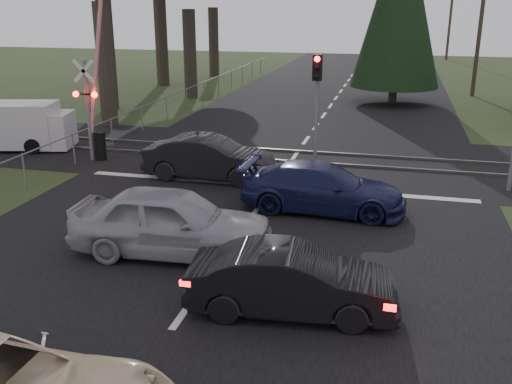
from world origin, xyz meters
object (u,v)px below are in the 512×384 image
(utility_pole_mid, at_px, (481,20))
(utility_pole_far, at_px, (451,13))
(silver_car, at_px, (172,222))
(blue_sedan, at_px, (323,188))
(dark_hatchback, at_px, (292,282))
(crossing_signal, at_px, (94,107))
(white_van, at_px, (13,126))
(traffic_signal_center, at_px, (317,92))
(dark_car_far, at_px, (209,158))

(utility_pole_mid, bearing_deg, utility_pole_far, 90.00)
(utility_pole_far, distance_m, silver_car, 53.62)
(blue_sedan, bearing_deg, dark_hatchback, -176.27)
(crossing_signal, bearing_deg, white_van, 169.21)
(utility_pole_mid, height_order, dark_hatchback, utility_pole_mid)
(utility_pole_far, bearing_deg, crossing_signal, -109.23)
(utility_pole_far, relative_size, dark_hatchback, 2.22)
(silver_car, height_order, blue_sedan, silver_car)
(traffic_signal_center, xyz_separation_m, blue_sedan, (0.87, -4.38, -2.11))
(dark_car_far, bearing_deg, crossing_signal, 76.96)
(crossing_signal, distance_m, utility_pole_mid, 25.78)
(crossing_signal, relative_size, utility_pole_far, 0.77)
(dark_car_far, bearing_deg, silver_car, -168.75)
(traffic_signal_center, height_order, blue_sedan, traffic_signal_center)
(dark_hatchback, height_order, blue_sedan, blue_sedan)
(dark_hatchback, bearing_deg, blue_sedan, -4.17)
(traffic_signal_center, height_order, utility_pole_mid, utility_pole_mid)
(utility_pole_mid, xyz_separation_m, blue_sedan, (-6.63, -23.70, -4.03))
(utility_pole_far, xyz_separation_m, dark_hatchback, (-6.45, -54.61, -4.06))
(dark_hatchback, bearing_deg, utility_pole_far, -12.68)
(dark_car_far, relative_size, white_van, 0.86)
(traffic_signal_center, height_order, dark_hatchback, traffic_signal_center)
(utility_pole_far, distance_m, blue_sedan, 49.31)
(utility_pole_far, distance_m, white_van, 48.85)
(white_van, bearing_deg, utility_pole_mid, 30.03)
(blue_sedan, bearing_deg, dark_car_far, 63.95)
(dark_hatchback, height_order, silver_car, silver_car)
(silver_car, height_order, white_van, white_van)
(dark_car_far, bearing_deg, traffic_signal_center, -56.09)
(utility_pole_far, height_order, white_van, utility_pole_far)
(utility_pole_mid, relative_size, utility_pole_far, 1.00)
(traffic_signal_center, relative_size, silver_car, 0.85)
(utility_pole_mid, relative_size, blue_sedan, 1.89)
(traffic_signal_center, bearing_deg, dark_car_far, -147.27)
(crossing_signal, relative_size, silver_car, 1.44)
(traffic_signal_center, relative_size, utility_pole_mid, 0.46)
(dark_hatchback, bearing_deg, white_van, 47.09)
(crossing_signal, height_order, utility_pole_mid, utility_pole_mid)
(traffic_signal_center, bearing_deg, utility_pole_mid, 68.79)
(traffic_signal_center, bearing_deg, blue_sedan, -78.82)
(utility_pole_mid, bearing_deg, blue_sedan, -105.64)
(utility_pole_mid, distance_m, blue_sedan, 24.94)
(crossing_signal, height_order, white_van, crossing_signal)
(traffic_signal_center, height_order, utility_pole_far, utility_pole_far)
(utility_pole_far, bearing_deg, silver_car, -100.50)
(silver_car, relative_size, dark_car_far, 1.08)
(crossing_signal, distance_m, silver_car, 9.60)
(silver_car, distance_m, white_van, 13.11)
(crossing_signal, xyz_separation_m, white_van, (-4.23, 0.81, -1.09))
(utility_pole_mid, bearing_deg, dark_car_far, -116.78)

